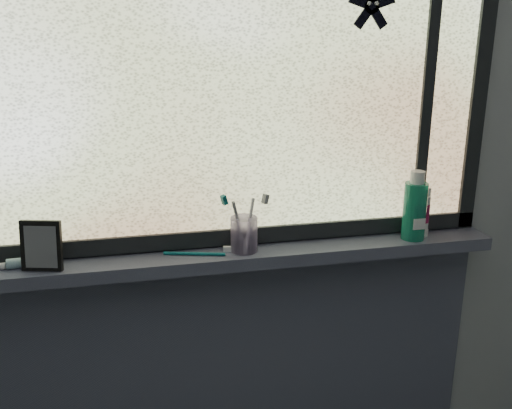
{
  "coord_description": "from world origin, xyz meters",
  "views": [
    {
      "loc": [
        -0.28,
        -0.34,
        1.67
      ],
      "look_at": [
        0.02,
        1.05,
        1.22
      ],
      "focal_mm": 40.0,
      "sensor_mm": 36.0,
      "label": 1
    }
  ],
  "objects_px": {
    "toothbrush_cup": "(244,234)",
    "mouthwash_bottle": "(415,205)",
    "vanity_mirror": "(41,246)",
    "cream_tube": "(422,210)"
  },
  "relations": [
    {
      "from": "vanity_mirror",
      "to": "cream_tube",
      "type": "distance_m",
      "value": 1.15
    },
    {
      "from": "toothbrush_cup",
      "to": "mouthwash_bottle",
      "type": "distance_m",
      "value": 0.55
    },
    {
      "from": "toothbrush_cup",
      "to": "vanity_mirror",
      "type": "bearing_deg",
      "value": -178.39
    },
    {
      "from": "toothbrush_cup",
      "to": "mouthwash_bottle",
      "type": "xyz_separation_m",
      "value": [
        0.54,
        -0.01,
        0.06
      ]
    },
    {
      "from": "vanity_mirror",
      "to": "cream_tube",
      "type": "xyz_separation_m",
      "value": [
        1.15,
        0.03,
        0.01
      ]
    },
    {
      "from": "toothbrush_cup",
      "to": "cream_tube",
      "type": "bearing_deg",
      "value": 1.22
    },
    {
      "from": "vanity_mirror",
      "to": "mouthwash_bottle",
      "type": "height_order",
      "value": "mouthwash_bottle"
    },
    {
      "from": "vanity_mirror",
      "to": "toothbrush_cup",
      "type": "relative_size",
      "value": 1.33
    },
    {
      "from": "vanity_mirror",
      "to": "toothbrush_cup",
      "type": "bearing_deg",
      "value": 16.22
    },
    {
      "from": "vanity_mirror",
      "to": "toothbrush_cup",
      "type": "height_order",
      "value": "vanity_mirror"
    }
  ]
}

